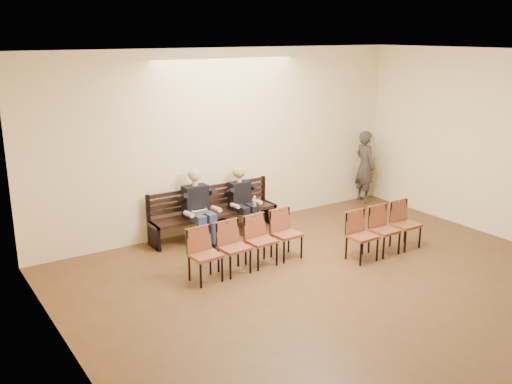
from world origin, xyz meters
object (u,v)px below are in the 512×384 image
seated_woman (242,203)px  chair_row_front (248,244)px  laptop (202,214)px  bench (215,224)px  water_bottle (255,207)px  bag (217,226)px  seated_man (198,206)px  chair_row_back (385,231)px  passerby (365,161)px

seated_woman → chair_row_front: (-0.89, -1.61, -0.16)m
laptop → bench: bearing=41.0°
water_bottle → bag: (-0.53, 0.52, -0.43)m
bench → seated_man: seated_man is taller
seated_woman → water_bottle: bearing=-72.9°
bag → chair_row_back: size_ratio=0.22×
water_bottle → chair_row_front: bearing=-126.9°
seated_man → laptop: 0.18m
bench → chair_row_back: 3.20m
bench → water_bottle: water_bottle is taller
bench → bag: 0.18m
seated_woman → bag: 0.67m
seated_woman → passerby: 3.46m
seated_man → laptop: size_ratio=4.48×
bench → chair_row_back: bearing=-50.6°
seated_man → bench: bearing=16.2°
passerby → chair_row_back: passerby is taller
passerby → seated_woman: bearing=99.8°
water_bottle → passerby: bearing=8.8°
seated_man → water_bottle: bearing=-15.9°
laptop → chair_row_back: 3.29m
laptop → passerby: (4.39, 0.36, 0.39)m
bench → bag: bearing=42.6°
chair_row_back → bench: bearing=128.3°
laptop → bag: size_ratio=0.89×
bench → seated_man: 0.63m
bag → chair_row_back: chair_row_back is taller
seated_woman → chair_row_front: seated_woman is taller
chair_row_front → bag: bearing=73.1°
chair_row_back → bag: bearing=125.6°
seated_woman → laptop: 0.96m
bag → chair_row_front: chair_row_front is taller
bench → seated_woman: 0.67m
laptop → chair_row_back: size_ratio=0.20×
bag → seated_man: bearing=-157.2°
seated_woman → chair_row_back: size_ratio=0.77×
water_bottle → seated_man: bearing=164.1°
bench → bag: size_ratio=7.61×
seated_woman → water_bottle: seated_woman is taller
seated_woman → laptop: seated_woman is taller
seated_man → bag: 0.79m
water_bottle → bench: bearing=146.7°
bag → passerby: size_ratio=0.18×
bench → chair_row_front: size_ratio=1.25×
water_bottle → passerby: 3.41m
chair_row_front → chair_row_back: same height
bag → water_bottle: bearing=-44.5°
bench → seated_woman: (0.55, -0.12, 0.36)m
bench → laptop: 0.59m
bench → water_bottle: (0.64, -0.42, 0.33)m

